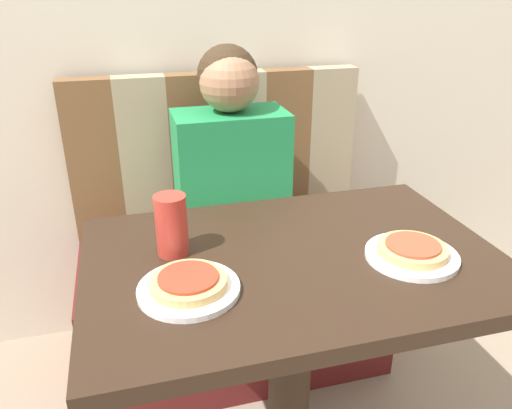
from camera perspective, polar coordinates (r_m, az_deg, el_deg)
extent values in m
cube|color=#5B1919|center=(1.83, -2.52, -11.17)|extent=(1.02, 0.52, 0.44)
cube|color=brown|center=(1.77, -18.01, 4.60)|extent=(0.17, 0.08, 0.56)
cube|color=tan|center=(1.77, -12.54, 5.21)|extent=(0.17, 0.08, 0.56)
cube|color=brown|center=(1.78, -7.09, 5.76)|extent=(0.17, 0.08, 0.56)
cube|color=tan|center=(1.81, -1.76, 6.26)|extent=(0.17, 0.08, 0.56)
cube|color=brown|center=(1.86, 3.36, 6.68)|extent=(0.17, 0.08, 0.56)
cube|color=tan|center=(1.91, 8.22, 7.03)|extent=(0.17, 0.08, 0.56)
cube|color=black|center=(1.06, 4.30, -6.61)|extent=(0.86, 0.58, 0.03)
cylinder|color=black|center=(1.29, 3.74, -21.12)|extent=(0.10, 0.10, 0.72)
cube|color=#1E8447|center=(1.60, -2.82, 2.23)|extent=(0.35, 0.20, 0.48)
sphere|color=#9E7051|center=(1.51, -3.08, 13.79)|extent=(0.18, 0.18, 0.18)
sphere|color=#382819|center=(1.53, -3.28, 14.53)|extent=(0.18, 0.18, 0.18)
cylinder|color=white|center=(0.94, -7.68, -9.55)|extent=(0.19, 0.19, 0.01)
cylinder|color=white|center=(1.08, 17.35, -5.60)|extent=(0.19, 0.19, 0.01)
cylinder|color=tan|center=(0.93, -7.73, -8.82)|extent=(0.14, 0.14, 0.02)
cylinder|color=#B73823|center=(0.92, -7.77, -8.24)|extent=(0.11, 0.11, 0.01)
cylinder|color=tan|center=(1.07, 17.45, -4.94)|extent=(0.14, 0.14, 0.02)
cylinder|color=#AD472D|center=(1.07, 17.52, -4.41)|extent=(0.11, 0.11, 0.01)
cylinder|color=#B23328|center=(1.04, -9.63, -2.33)|extent=(0.07, 0.07, 0.13)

